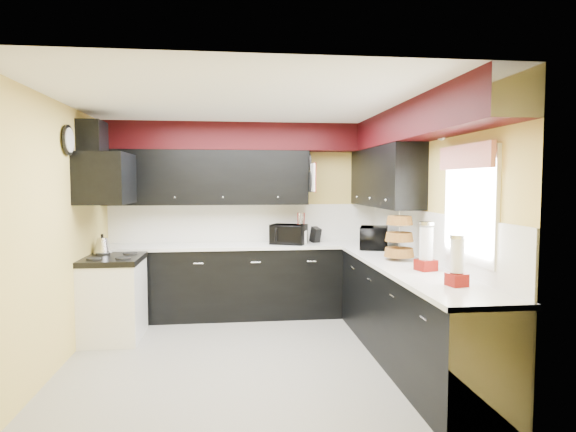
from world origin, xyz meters
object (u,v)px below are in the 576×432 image
object	(u,v)px
toaster_oven	(288,234)
utensil_crock	(301,237)
knife_block	(315,235)
microwave	(374,238)
kettle	(102,246)

from	to	relation	value
toaster_oven	utensil_crock	xyz separation A→B (m)	(0.16, -0.02, -0.04)
utensil_crock	knife_block	xyz separation A→B (m)	(0.21, 0.13, 0.01)
toaster_oven	utensil_crock	distance (m)	0.17
toaster_oven	knife_block	size ratio (longest dim) A/B	2.18
utensil_crock	toaster_oven	bearing A→B (deg)	172.75
microwave	kettle	xyz separation A→B (m)	(-3.19, 0.12, -0.06)
toaster_oven	utensil_crock	size ratio (longest dim) A/B	2.48
toaster_oven	knife_block	distance (m)	0.39
utensil_crock	kettle	distance (m)	2.41
utensil_crock	knife_block	world-z (taller)	knife_block
kettle	toaster_oven	bearing A→B (deg)	10.95
toaster_oven	kettle	size ratio (longest dim) A/B	2.20
toaster_oven	microwave	distance (m)	1.12
utensil_crock	kettle	bearing A→B (deg)	-170.26
microwave	knife_block	xyz separation A→B (m)	(-0.60, 0.66, -0.03)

